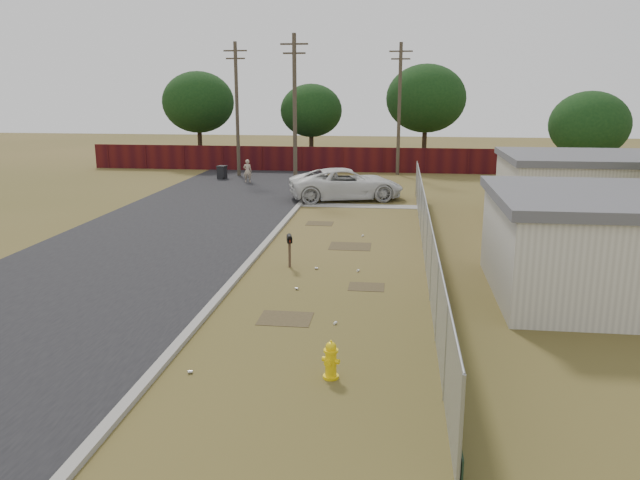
# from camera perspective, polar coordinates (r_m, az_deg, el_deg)

# --- Properties ---
(ground) EXTENTS (120.00, 120.00, 0.00)m
(ground) POSITION_cam_1_polar(r_m,az_deg,el_deg) (21.36, 1.34, -2.54)
(ground) COLOR brown
(ground) RESTS_ON ground
(street) EXTENTS (15.10, 60.00, 0.12)m
(street) POSITION_cam_1_polar(r_m,az_deg,el_deg) (30.38, -9.86, 2.20)
(street) COLOR black
(street) RESTS_ON ground
(chainlink_fence) EXTENTS (0.10, 27.06, 2.02)m
(chainlink_fence) POSITION_cam_1_polar(r_m,az_deg,el_deg) (22.07, 9.71, -0.06)
(chainlink_fence) COLOR #919599
(chainlink_fence) RESTS_ON ground
(privacy_fence) EXTENTS (30.00, 0.12, 1.80)m
(privacy_fence) POSITION_cam_1_polar(r_m,az_deg,el_deg) (46.39, -2.89, 7.43)
(privacy_fence) COLOR #440E0E
(privacy_fence) RESTS_ON ground
(utility_poles) EXTENTS (12.60, 8.24, 9.00)m
(utility_poles) POSITION_cam_1_polar(r_m,az_deg,el_deg) (41.48, -0.77, 11.96)
(utility_poles) COLOR #4D4333
(utility_poles) RESTS_ON ground
(houses) EXTENTS (9.30, 17.24, 3.10)m
(houses) POSITION_cam_1_polar(r_m,az_deg,el_deg) (25.13, 24.76, 2.32)
(houses) COLOR beige
(houses) RESTS_ON ground
(horizon_trees) EXTENTS (33.32, 31.94, 7.78)m
(horizon_trees) POSITION_cam_1_polar(r_m,az_deg,el_deg) (43.99, 5.71, 11.91)
(horizon_trees) COLOR #342417
(horizon_trees) RESTS_ON ground
(fire_hydrant) EXTENTS (0.44, 0.44, 0.85)m
(fire_hydrant) POSITION_cam_1_polar(r_m,az_deg,el_deg) (13.37, 0.99, -10.96)
(fire_hydrant) COLOR yellow
(fire_hydrant) RESTS_ON ground
(mailbox) EXTENTS (0.27, 0.50, 1.14)m
(mailbox) POSITION_cam_1_polar(r_m,az_deg,el_deg) (21.23, -2.81, -0.15)
(mailbox) COLOR brown
(mailbox) RESTS_ON ground
(pickup_truck) EXTENTS (6.76, 4.49, 1.72)m
(pickup_truck) POSITION_cam_1_polar(r_m,az_deg,el_deg) (34.32, 2.42, 5.14)
(pickup_truck) COLOR silver
(pickup_truck) RESTS_ON ground
(pedestrian) EXTENTS (0.59, 0.43, 1.51)m
(pedestrian) POSITION_cam_1_polar(r_m,az_deg,el_deg) (40.81, -6.65, 6.28)
(pedestrian) COLOR tan
(pedestrian) RESTS_ON ground
(trash_bin) EXTENTS (0.69, 0.75, 0.89)m
(trash_bin) POSITION_cam_1_polar(r_m,az_deg,el_deg) (42.74, -8.95, 6.14)
(trash_bin) COLOR black
(trash_bin) RESTS_ON ground
(scattered_litter) EXTENTS (3.20, 13.31, 0.07)m
(scattered_litter) POSITION_cam_1_polar(r_m,az_deg,el_deg) (19.44, -0.09, -4.08)
(scattered_litter) COLOR silver
(scattered_litter) RESTS_ON ground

